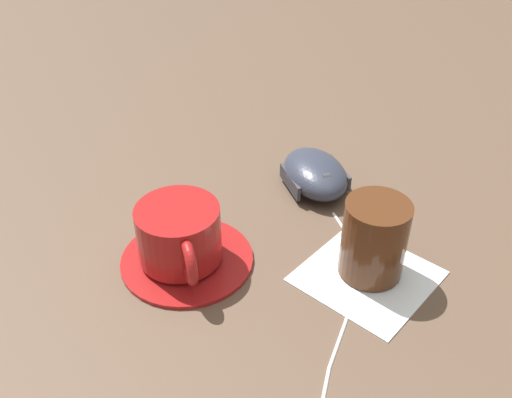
{
  "coord_description": "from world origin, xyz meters",
  "views": [
    {
      "loc": [
        -0.48,
        -0.07,
        0.39
      ],
      "look_at": [
        -0.0,
        0.04,
        0.03
      ],
      "focal_mm": 40.0,
      "sensor_mm": 36.0,
      "label": 1
    }
  ],
  "objects_px": {
    "computer_mouse": "(315,174)",
    "drinking_glass": "(374,239)",
    "coffee_cup": "(179,234)",
    "saucer": "(187,258)"
  },
  "relations": [
    {
      "from": "coffee_cup",
      "to": "drinking_glass",
      "type": "relative_size",
      "value": 1.29
    },
    {
      "from": "computer_mouse",
      "to": "drinking_glass",
      "type": "relative_size",
      "value": 1.54
    },
    {
      "from": "drinking_glass",
      "to": "saucer",
      "type": "bearing_deg",
      "value": 98.07
    },
    {
      "from": "coffee_cup",
      "to": "computer_mouse",
      "type": "distance_m",
      "value": 0.19
    },
    {
      "from": "computer_mouse",
      "to": "drinking_glass",
      "type": "bearing_deg",
      "value": -150.87
    },
    {
      "from": "saucer",
      "to": "drinking_glass",
      "type": "bearing_deg",
      "value": -81.93
    },
    {
      "from": "saucer",
      "to": "computer_mouse",
      "type": "bearing_deg",
      "value": -33.98
    },
    {
      "from": "coffee_cup",
      "to": "drinking_glass",
      "type": "bearing_deg",
      "value": -80.97
    },
    {
      "from": "saucer",
      "to": "drinking_glass",
      "type": "xyz_separation_m",
      "value": [
        0.03,
        -0.18,
        0.04
      ]
    },
    {
      "from": "coffee_cup",
      "to": "computer_mouse",
      "type": "relative_size",
      "value": 0.84
    }
  ]
}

